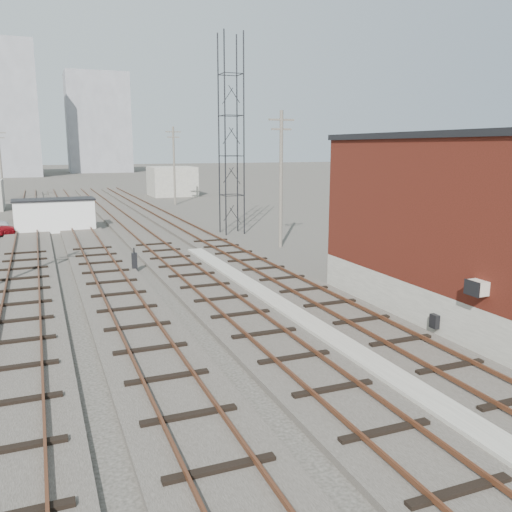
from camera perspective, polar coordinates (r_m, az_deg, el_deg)
ground at (r=65.78m, az=-14.44°, el=5.22°), size 320.00×320.00×0.00m
track_right at (r=45.72m, az=-7.76°, el=3.04°), size 3.20×90.00×0.39m
track_mid_right at (r=44.92m, az=-12.72°, el=2.72°), size 3.20×90.00×0.39m
track_mid_left at (r=44.47m, az=-17.81°, el=2.37°), size 3.20×90.00×0.39m
track_left at (r=44.38m, az=-22.96°, el=1.99°), size 3.20×90.00×0.39m
platform_curb at (r=21.92m, az=3.47°, el=-5.94°), size 0.90×28.00×0.26m
brick_building at (r=23.48m, az=21.42°, el=3.20°), size 6.54×12.20×7.22m
lattice_tower at (r=42.29m, az=-2.62°, el=12.52°), size 1.60×1.60×15.00m
utility_pole_left_c at (r=75.01m, az=-25.30°, el=8.89°), size 1.80×0.24×9.00m
utility_pole_right_a at (r=36.20m, az=2.65°, el=8.43°), size 1.80×0.24×9.00m
utility_pole_right_b at (r=64.68m, az=-8.62°, el=9.61°), size 1.80×0.24×9.00m
apartment_right at (r=155.89m, az=-16.29°, el=13.27°), size 16.00×12.00×26.00m
shed_right at (r=77.05m, az=-8.84°, el=7.78°), size 6.00×6.00×4.00m
switch_stand at (r=30.08m, az=-12.68°, el=-0.54°), size 0.30×0.30×1.23m
site_trailer at (r=46.44m, az=-20.45°, el=4.07°), size 6.30×2.86×2.63m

